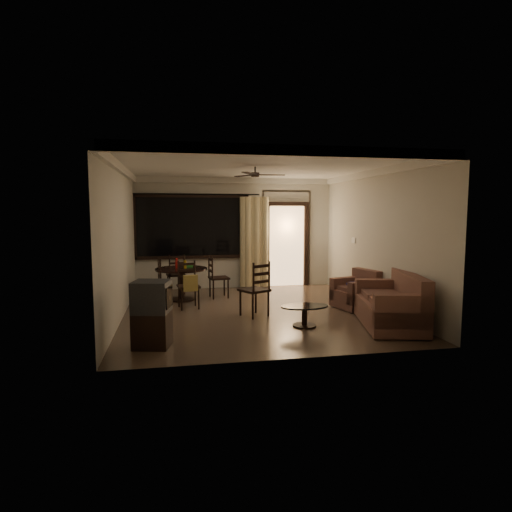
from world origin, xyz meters
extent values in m
plane|color=#7F6651|center=(0.00, 0.00, 0.00)|extent=(5.50, 5.50, 0.00)
plane|color=beige|center=(0.00, 2.75, 1.40)|extent=(5.00, 0.00, 5.00)
plane|color=beige|center=(0.00, -2.75, 1.40)|extent=(5.00, 0.00, 5.00)
plane|color=beige|center=(-2.50, 0.00, 1.40)|extent=(0.00, 5.50, 5.50)
plane|color=beige|center=(2.50, 0.00, 1.40)|extent=(0.00, 5.50, 5.50)
plane|color=white|center=(0.00, 0.00, 2.80)|extent=(5.50, 5.50, 0.00)
cube|color=black|center=(-1.10, 2.72, 1.57)|extent=(2.70, 0.04, 1.45)
cylinder|color=black|center=(-1.00, 2.63, 2.38)|extent=(3.20, 0.03, 0.03)
cube|color=#FFC684|center=(1.35, 2.71, 1.05)|extent=(0.91, 0.03, 2.08)
cube|color=white|center=(2.48, 1.05, 1.30)|extent=(0.02, 0.18, 0.12)
cylinder|color=black|center=(0.00, 0.00, 2.74)|extent=(0.03, 0.03, 0.12)
cylinder|color=black|center=(0.00, 0.00, 2.65)|extent=(0.16, 0.16, 0.08)
cylinder|color=black|center=(-1.40, 1.37, 0.69)|extent=(1.14, 1.14, 0.04)
cylinder|color=black|center=(-1.40, 1.37, 0.35)|extent=(0.11, 0.11, 0.66)
cylinder|color=black|center=(-1.40, 1.37, 0.01)|extent=(0.57, 0.57, 0.03)
cylinder|color=maroon|center=(-1.50, 1.41, 0.82)|extent=(0.06, 0.06, 0.22)
cylinder|color=#AF8512|center=(-1.32, 1.34, 0.80)|extent=(0.06, 0.06, 0.18)
cube|color=#278429|center=(-1.21, 1.52, 0.74)|extent=(0.14, 0.10, 0.05)
cube|color=black|center=(-2.05, 1.25, 0.45)|extent=(0.48, 0.48, 0.04)
cube|color=black|center=(-0.56, 1.50, 0.45)|extent=(0.48, 0.48, 0.04)
cube|color=black|center=(-1.27, 0.53, 0.45)|extent=(0.48, 0.48, 0.04)
cube|color=tan|center=(-1.24, 0.31, 0.55)|extent=(0.29, 0.12, 0.32)
cube|color=black|center=(-1.52, 2.17, 0.45)|extent=(0.48, 0.48, 0.04)
cube|color=black|center=(-1.87, -1.88, 0.26)|extent=(0.59, 0.55, 0.51)
cube|color=black|center=(-1.87, -1.88, 0.74)|extent=(0.59, 0.55, 0.46)
cube|color=black|center=(-1.62, -1.93, 0.74)|extent=(0.10, 0.36, 0.31)
cube|color=#492621|center=(2.05, -1.50, 0.23)|extent=(1.25, 1.82, 0.42)
cube|color=#492621|center=(2.38, -1.58, 0.57)|extent=(0.59, 1.67, 0.68)
cube|color=#492621|center=(1.88, -2.22, 0.44)|extent=(0.90, 0.39, 0.52)
cube|color=#492621|center=(2.22, -0.78, 0.44)|extent=(0.90, 0.39, 0.52)
cube|color=#492621|center=(2.00, -1.49, 0.47)|extent=(0.95, 1.56, 0.12)
cube|color=#492621|center=(2.05, -0.09, 0.19)|extent=(0.92, 0.92, 0.35)
cube|color=#492621|center=(2.33, -0.01, 0.49)|extent=(0.36, 0.77, 0.57)
cube|color=#492621|center=(2.13, -0.37, 0.37)|extent=(0.77, 0.35, 0.44)
cube|color=#492621|center=(1.97, 0.20, 0.37)|extent=(0.77, 0.35, 0.44)
cube|color=#492621|center=(2.01, -0.10, 0.40)|extent=(0.66, 0.69, 0.11)
ellipsoid|color=#131855|center=(2.01, -0.10, 0.50)|extent=(0.32, 0.27, 0.09)
ellipsoid|color=black|center=(0.63, -1.23, 0.35)|extent=(0.82, 0.49, 0.03)
cylinder|color=black|center=(0.63, -1.23, 0.17)|extent=(0.09, 0.09, 0.33)
cylinder|color=black|center=(0.63, -1.23, 0.01)|extent=(0.40, 0.40, 0.03)
cube|color=black|center=(-0.08, -0.35, 0.49)|extent=(0.62, 0.62, 0.04)
camera|label=1|loc=(-1.52, -8.09, 1.96)|focal=30.00mm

